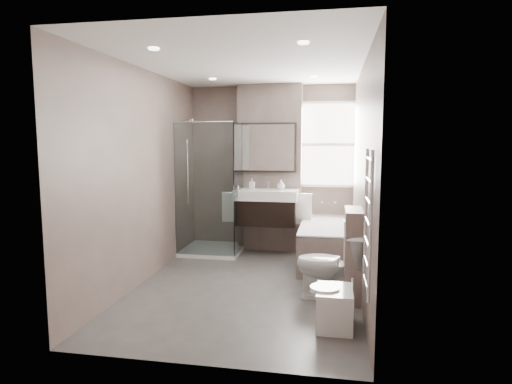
% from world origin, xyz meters
% --- Properties ---
extents(room, '(2.70, 3.90, 2.70)m').
position_xyz_m(room, '(0.00, 0.00, 1.30)').
color(room, '#484542').
rests_on(room, ground).
extents(vanity_pier, '(1.00, 0.25, 2.60)m').
position_xyz_m(vanity_pier, '(0.00, 1.77, 1.30)').
color(vanity_pier, '#675851').
rests_on(vanity_pier, ground).
extents(vanity, '(0.95, 0.47, 0.66)m').
position_xyz_m(vanity, '(0.00, 1.43, 0.74)').
color(vanity, black).
rests_on(vanity, vanity_pier).
extents(mirror_cabinet, '(0.86, 0.08, 0.76)m').
position_xyz_m(mirror_cabinet, '(0.00, 1.61, 1.63)').
color(mirror_cabinet, black).
rests_on(mirror_cabinet, vanity_pier).
extents(towel_left, '(0.24, 0.06, 0.44)m').
position_xyz_m(towel_left, '(-0.56, 1.40, 0.72)').
color(towel_left, silver).
rests_on(towel_left, vanity_pier).
extents(towel_right, '(0.24, 0.06, 0.44)m').
position_xyz_m(towel_right, '(0.56, 1.40, 0.72)').
color(towel_right, silver).
rests_on(towel_right, vanity_pier).
extents(shower_enclosure, '(0.90, 0.90, 2.00)m').
position_xyz_m(shower_enclosure, '(-0.75, 1.35, 0.49)').
color(shower_enclosure, white).
rests_on(shower_enclosure, ground).
extents(bathtub, '(0.75, 1.60, 0.57)m').
position_xyz_m(bathtub, '(0.92, 1.10, 0.32)').
color(bathtub, '#675851').
rests_on(bathtub, ground).
extents(window, '(0.98, 0.06, 1.33)m').
position_xyz_m(window, '(0.90, 1.88, 1.68)').
color(window, white).
rests_on(window, room).
extents(toilet, '(0.81, 0.55, 0.76)m').
position_xyz_m(toilet, '(0.97, -0.29, 0.38)').
color(toilet, white).
rests_on(toilet, ground).
extents(cistern_box, '(0.19, 0.55, 1.00)m').
position_xyz_m(cistern_box, '(1.21, -0.25, 0.50)').
color(cistern_box, '#675851').
rests_on(cistern_box, ground).
extents(bidet, '(0.40, 0.46, 0.48)m').
position_xyz_m(bidet, '(1.01, -1.01, 0.19)').
color(bidet, white).
rests_on(bidet, ground).
extents(towel_radiator, '(0.03, 0.49, 1.10)m').
position_xyz_m(towel_radiator, '(1.25, -1.60, 1.12)').
color(towel_radiator, silver).
rests_on(towel_radiator, room).
extents(soap_bottle_a, '(0.08, 0.08, 0.17)m').
position_xyz_m(soap_bottle_a, '(-0.23, 1.45, 1.08)').
color(soap_bottle_a, white).
rests_on(soap_bottle_a, vanity).
extents(soap_bottle_b, '(0.12, 0.12, 0.15)m').
position_xyz_m(soap_bottle_b, '(0.21, 1.48, 1.08)').
color(soap_bottle_b, white).
rests_on(soap_bottle_b, vanity).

